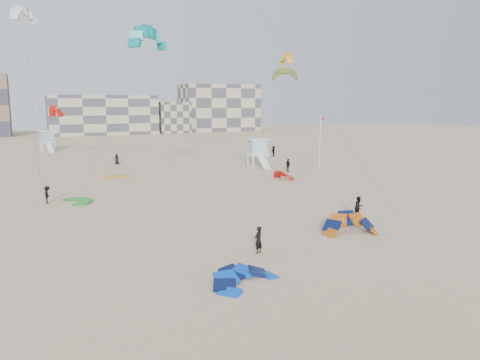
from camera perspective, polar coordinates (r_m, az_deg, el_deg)
name	(u,v)px	position (r m, az deg, el deg)	size (l,w,h in m)	color
ground	(263,273)	(26.44, 2.86, -11.30)	(320.00, 320.00, 0.00)	tan
kite_ground_blue	(244,282)	(25.17, 0.55, -12.37)	(3.92, 3.98, 1.15)	#004BF4
kite_ground_orange	(350,234)	(35.02, 13.27, -6.37)	(3.99, 3.34, 2.33)	orange
kite_ground_green	(77,202)	(47.42, -19.26, -2.57)	(3.54, 3.75, 0.43)	green
kite_ground_red_far	(283,179)	(58.85, 5.30, 0.12)	(2.92, 2.54, 1.74)	#B91800
kite_ground_yellow	(117,178)	(61.76, -14.80, 0.28)	(3.29, 3.46, 0.42)	gold
kitesurfer_main	(258,240)	(29.54, 2.26, -7.31)	(0.63, 0.41, 1.73)	black
kitesurfer_b	(359,207)	(39.83, 14.28, -3.21)	(0.86, 0.67, 1.78)	black
kitesurfer_c	(47,195)	(47.67, -22.43, -1.68)	(1.07, 0.62, 1.66)	black
kitesurfer_d	(288,165)	(65.22, 5.88, 1.81)	(1.06, 0.44, 1.81)	black
kitesurfer_e	(117,159)	(75.35, -14.80, 2.47)	(0.80, 0.52, 1.63)	black
kitesurfer_f	(273,151)	(84.56, 4.10, 3.54)	(1.72, 0.55, 1.86)	black
kite_fly_teal_a	(148,40)	(49.01, -11.17, 16.40)	(10.25, 6.38, 15.93)	#0CAA98
kite_fly_grey	(23,16)	(59.00, -24.91, 17.69)	(4.57, 8.22, 18.98)	white
kite_fly_olive	(285,75)	(67.21, 5.49, 12.66)	(4.65, 9.46, 13.68)	olive
kite_fly_yellow	(286,60)	(80.29, 5.62, 14.39)	(3.34, 4.09, 16.61)	gold
kite_fly_red	(56,112)	(82.07, -21.56, 7.70)	(4.47, 4.42, 8.34)	#B91800
lifeguard_tower_near	(258,153)	(70.15, 2.15, 3.33)	(3.25, 5.87, 4.19)	white
lifeguard_tower_far	(47,141)	(100.10, -22.45, 4.39)	(3.31, 5.88, 4.15)	white
flagpole	(320,141)	(68.59, 9.74, 4.72)	(0.63, 0.10, 7.70)	white
condo_mid	(102,115)	(153.54, -16.44, 7.63)	(32.00, 16.00, 12.00)	tan
condo_east	(219,108)	(165.78, -2.60, 8.77)	(26.00, 14.00, 16.00)	tan
condo_fill_right	(172,117)	(156.21, -8.24, 7.56)	(10.00, 10.00, 10.00)	tan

